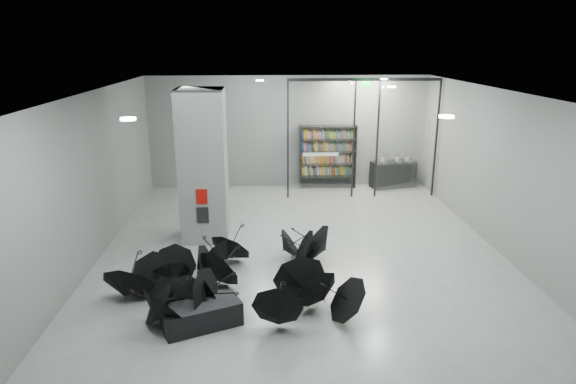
{
  "coord_description": "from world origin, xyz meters",
  "views": [
    {
      "loc": [
        -0.93,
        -10.8,
        5.1
      ],
      "look_at": [
        -0.3,
        1.5,
        1.4
      ],
      "focal_mm": 31.14,
      "sensor_mm": 36.0,
      "label": 1
    }
  ],
  "objects_px": {
    "bench": "(202,315)",
    "umbrella_cluster": "(231,283)",
    "column": "(203,166)",
    "bookshelf": "(328,157)",
    "shop_counter": "(393,174)"
  },
  "relations": [
    {
      "from": "column",
      "to": "bookshelf",
      "type": "distance_m",
      "value": 6.21
    },
    {
      "from": "bookshelf",
      "to": "bench",
      "type": "bearing_deg",
      "value": -108.26
    },
    {
      "from": "bench",
      "to": "umbrella_cluster",
      "type": "height_order",
      "value": "umbrella_cluster"
    },
    {
      "from": "column",
      "to": "shop_counter",
      "type": "height_order",
      "value": "column"
    },
    {
      "from": "column",
      "to": "bench",
      "type": "xyz_separation_m",
      "value": [
        0.39,
        -4.5,
        -1.77
      ]
    },
    {
      "from": "bench",
      "to": "umbrella_cluster",
      "type": "relative_size",
      "value": 0.25
    },
    {
      "from": "shop_counter",
      "to": "umbrella_cluster",
      "type": "relative_size",
      "value": 0.28
    },
    {
      "from": "column",
      "to": "shop_counter",
      "type": "relative_size",
      "value": 2.49
    },
    {
      "from": "umbrella_cluster",
      "to": "shop_counter",
      "type": "bearing_deg",
      "value": 55.74
    },
    {
      "from": "shop_counter",
      "to": "umbrella_cluster",
      "type": "distance_m",
      "value": 9.65
    },
    {
      "from": "column",
      "to": "umbrella_cluster",
      "type": "bearing_deg",
      "value": -75.42
    },
    {
      "from": "column",
      "to": "bench",
      "type": "height_order",
      "value": "column"
    },
    {
      "from": "bookshelf",
      "to": "umbrella_cluster",
      "type": "bearing_deg",
      "value": -107.94
    },
    {
      "from": "column",
      "to": "bookshelf",
      "type": "height_order",
      "value": "column"
    },
    {
      "from": "shop_counter",
      "to": "bookshelf",
      "type": "bearing_deg",
      "value": 161.7
    }
  ]
}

